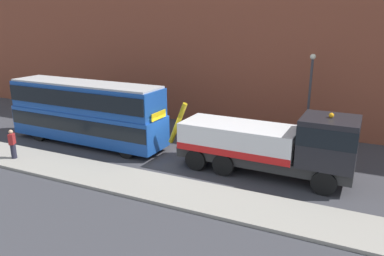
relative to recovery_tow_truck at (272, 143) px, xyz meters
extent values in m
plane|color=#38383D|center=(-5.80, 0.22, -1.76)|extent=(120.00, 120.00, 0.00)
cube|color=gray|center=(-5.80, -3.98, -1.68)|extent=(60.00, 2.80, 0.15)
cube|color=brown|center=(-5.80, 8.44, 6.24)|extent=(60.00, 1.20, 16.00)
cube|color=#2D2D2D|center=(-0.48, 0.01, -0.90)|extent=(9.05, 2.44, 0.55)
cube|color=black|center=(2.72, -0.07, 0.52)|extent=(2.66, 2.66, 2.30)
cube|color=black|center=(2.72, -0.07, 0.97)|extent=(2.69, 2.69, 0.90)
cube|color=silver|center=(-1.78, 0.04, 0.07)|extent=(6.16, 2.75, 1.40)
cube|color=red|center=(-1.78, 0.04, -0.45)|extent=(6.16, 2.80, 0.36)
cylinder|color=#B79914|center=(-5.49, 0.14, 0.37)|extent=(1.24, 0.31, 2.52)
sphere|color=orange|center=(2.72, -0.07, 1.79)|extent=(0.24, 0.24, 0.24)
cylinder|color=black|center=(2.85, 1.04, -1.18)|extent=(1.17, 0.37, 1.16)
cylinder|color=black|center=(2.79, -1.18, -1.18)|extent=(1.17, 0.37, 1.16)
cylinder|color=black|center=(-2.15, 1.16, -1.18)|extent=(1.17, 0.37, 1.16)
cylinder|color=black|center=(-2.21, -1.05, -1.18)|extent=(1.17, 0.37, 1.16)
cylinder|color=black|center=(-3.75, 1.20, -1.18)|extent=(1.17, 0.37, 1.16)
cylinder|color=black|center=(-3.81, -1.01, -1.18)|extent=(1.17, 0.37, 1.16)
cube|color=#19479E|center=(-12.11, 0.01, -0.47)|extent=(11.06, 2.78, 1.90)
cube|color=#19479E|center=(-12.11, 0.01, 1.33)|extent=(10.84, 2.67, 1.70)
cube|color=black|center=(-12.11, 0.01, -0.22)|extent=(10.95, 2.82, 0.90)
cube|color=black|center=(-12.11, 0.01, 1.43)|extent=(10.73, 2.82, 1.00)
cube|color=#B2B2B2|center=(-12.11, 0.01, 2.24)|extent=(10.61, 2.57, 0.12)
cube|color=yellow|center=(-6.59, -0.13, 0.78)|extent=(0.10, 1.50, 0.44)
cylinder|color=black|center=(-8.19, 0.99, -1.24)|extent=(1.05, 0.33, 1.04)
cylinder|color=black|center=(-8.24, -1.17, -1.24)|extent=(1.05, 0.33, 1.04)
cylinder|color=black|center=(-15.38, 1.17, -1.24)|extent=(1.05, 0.33, 1.04)
cylinder|color=black|center=(-15.44, -0.98, -1.24)|extent=(1.05, 0.33, 1.04)
cylinder|color=#232333|center=(-13.89, -4.27, -1.18)|extent=(0.41, 0.41, 0.85)
cube|color=maroon|center=(-13.89, -4.27, -0.45)|extent=(0.42, 0.48, 0.62)
sphere|color=tan|center=(-13.89, -4.27, -0.02)|extent=(0.24, 0.24, 0.24)
cylinder|color=#38383D|center=(0.87, 6.24, 0.99)|extent=(0.16, 0.16, 5.50)
sphere|color=#EAE5C6|center=(0.87, 6.24, 3.89)|extent=(0.36, 0.36, 0.36)
camera|label=1|loc=(3.82, -17.74, 6.02)|focal=34.04mm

